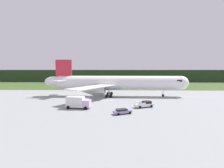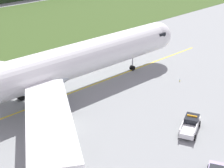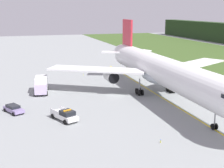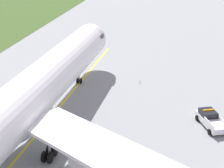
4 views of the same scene
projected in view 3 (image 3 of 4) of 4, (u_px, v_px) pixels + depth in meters
The scene contains 8 objects.
ground at pixel (116, 96), 64.57m from camera, with size 320.00×320.00×0.00m, color gray.
taxiway_centerline_main at pixel (162, 98), 63.43m from camera, with size 75.46×0.30×0.01m, color yellow.
airliner at pixel (162, 71), 62.82m from camera, with size 57.23×42.78×14.55m.
ops_pickup_truck at pixel (65, 115), 50.27m from camera, with size 5.75×3.91×1.94m.
catering_truck at pixel (41, 85), 66.72m from camera, with size 6.84×3.45×3.42m.
staff_car at pixel (14, 109), 54.14m from camera, with size 4.76×3.52×1.30m.
taxiway_edge_light_east at pixel (161, 141), 41.91m from camera, with size 0.12×0.12×0.47m.
taxiway_edge_light_west at pixel (84, 74), 84.87m from camera, with size 0.12×0.12×0.46m.
Camera 3 is at (59.18, -19.53, 17.07)m, focal length 51.46 mm.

